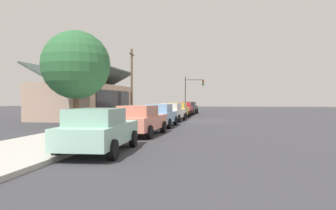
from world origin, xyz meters
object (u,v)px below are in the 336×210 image
object	(u,v)px
car_ivory	(171,112)
car_charcoal	(190,108)
utility_pole_wooden	(132,81)
car_seafoam	(99,130)
car_skyblue	(160,115)
car_mustard	(178,110)
car_cherry	(184,109)
car_coral	(140,120)
traffic_light_main	(193,89)
fire_hydrant_red	(158,115)
shade_tree	(76,65)

from	to	relation	value
car_ivory	car_charcoal	world-z (taller)	same
utility_pole_wooden	car_seafoam	bearing A→B (deg)	-167.37
car_ivory	car_skyblue	bearing A→B (deg)	-176.77
car_seafoam	utility_pole_wooden	world-z (taller)	utility_pole_wooden
car_ivory	utility_pole_wooden	xyz separation A→B (m)	(6.95, 5.46, 3.11)
car_mustard	car_cherry	size ratio (longest dim) A/B	0.97
car_seafoam	car_ivory	size ratio (longest dim) A/B	1.00
car_charcoal	car_coral	bearing A→B (deg)	-179.17
utility_pole_wooden	car_skyblue	bearing A→B (deg)	-156.57
car_seafoam	traffic_light_main	size ratio (longest dim) A/B	0.91
car_skyblue	car_charcoal	world-z (taller)	same
car_cherry	utility_pole_wooden	world-z (taller)	utility_pole_wooden
car_ivory	fire_hydrant_red	world-z (taller)	car_ivory
car_seafoam	fire_hydrant_red	xyz separation A→B (m)	(18.44, 1.35, -0.32)
car_skyblue	car_ivory	distance (m)	5.69
car_ivory	car_charcoal	bearing A→B (deg)	2.64
car_cherry	car_charcoal	bearing A→B (deg)	-1.98
car_cherry	utility_pole_wooden	xyz separation A→B (m)	(-4.01, 5.40, 3.11)
car_coral	car_cherry	size ratio (longest dim) A/B	1.01
car_mustard	car_cherry	world-z (taller)	same
car_charcoal	shade_tree	xyz separation A→B (m)	(-21.43, 6.48, 3.64)
car_charcoal	utility_pole_wooden	distance (m)	11.25
car_cherry	car_charcoal	size ratio (longest dim) A/B	1.06
car_coral	car_charcoal	distance (m)	27.39
car_skyblue	car_cherry	world-z (taller)	same
car_coral	car_mustard	bearing A→B (deg)	3.45
utility_pole_wooden	car_coral	bearing A→B (deg)	-163.29
car_mustard	shade_tree	bearing A→B (deg)	149.75
utility_pole_wooden	traffic_light_main	bearing A→B (deg)	-23.62
car_ivory	car_cherry	world-z (taller)	same
car_ivory	car_cherry	size ratio (longest dim) A/B	0.97
car_ivory	car_mustard	bearing A→B (deg)	3.82
utility_pole_wooden	car_mustard	bearing A→B (deg)	-106.51
car_seafoam	shade_tree	xyz separation A→B (m)	(11.73, 6.26, 3.64)
car_mustard	traffic_light_main	world-z (taller)	traffic_light_main
car_coral	fire_hydrant_red	size ratio (longest dim) A/B	6.93
car_ivory	car_charcoal	size ratio (longest dim) A/B	1.03
car_charcoal	traffic_light_main	bearing A→B (deg)	-0.20
car_skyblue	car_mustard	xyz separation A→B (m)	(11.05, 0.09, 0.00)
car_skyblue	traffic_light_main	distance (m)	25.73
car_coral	car_mustard	world-z (taller)	same
car_cherry	car_mustard	bearing A→B (deg)	179.92
utility_pole_wooden	fire_hydrant_red	world-z (taller)	utility_pole_wooden
utility_pole_wooden	car_ivory	bearing A→B (deg)	-141.85
car_ivory	fire_hydrant_red	size ratio (longest dim) A/B	6.69
car_mustard	utility_pole_wooden	distance (m)	6.42
car_charcoal	utility_pole_wooden	world-z (taller)	utility_pole_wooden
car_skyblue	car_ivory	world-z (taller)	same
car_ivory	car_mustard	size ratio (longest dim) A/B	1.00
fire_hydrant_red	utility_pole_wooden	bearing A→B (deg)	36.22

